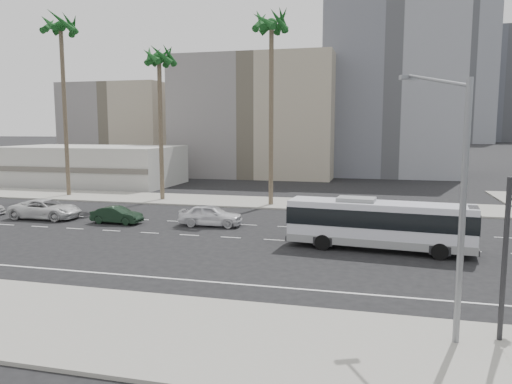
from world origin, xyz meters
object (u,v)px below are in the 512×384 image
(palm_near, at_px, (271,28))
(city_bus, at_px, (379,223))
(car_a, at_px, (211,215))
(car_c, at_px, (46,209))
(palm_far, at_px, (61,30))
(streetlight_corner, at_px, (455,189))
(palm_mid, at_px, (159,61))
(car_b, at_px, (117,215))

(palm_near, bearing_deg, city_bus, -56.31)
(car_a, relative_size, car_c, 0.84)
(car_c, xyz_separation_m, palm_far, (-6.40, 12.17, 16.72))
(city_bus, xyz_separation_m, palm_near, (-10.06, 15.09, 14.72))
(car_c, distance_m, streetlight_corner, 33.56)
(palm_near, relative_size, palm_mid, 1.17)
(car_b, xyz_separation_m, palm_near, (9.70, 11.47, 15.72))
(city_bus, height_order, palm_far, palm_far)
(car_a, relative_size, streetlight_corner, 0.51)
(city_bus, distance_m, car_c, 26.73)
(palm_far, bearing_deg, car_a, -29.64)
(streetlight_corner, distance_m, palm_mid, 38.06)
(car_b, height_order, streetlight_corner, streetlight_corner)
(car_a, distance_m, palm_mid, 19.49)
(palm_mid, relative_size, palm_far, 0.80)
(city_bus, xyz_separation_m, palm_far, (-32.81, 16.18, 15.86))
(streetlight_corner, bearing_deg, palm_near, 90.73)
(city_bus, distance_m, palm_mid, 29.35)
(car_b, bearing_deg, city_bus, -98.64)
(streetlight_corner, relative_size, palm_near, 0.52)
(palm_near, relative_size, palm_far, 0.94)
(car_b, distance_m, palm_far, 24.74)
(car_b, height_order, palm_near, palm_near)
(car_a, height_order, streetlight_corner, streetlight_corner)
(car_c, relative_size, palm_mid, 0.37)
(city_bus, relative_size, streetlight_corner, 1.18)
(car_b, bearing_deg, car_a, -81.14)
(palm_mid, bearing_deg, streetlight_corner, -49.73)
(city_bus, bearing_deg, car_a, 165.33)
(car_c, xyz_separation_m, palm_near, (16.36, 11.09, 15.59))
(palm_mid, bearing_deg, car_b, -81.58)
(streetlight_corner, height_order, palm_far, palm_far)
(car_a, xyz_separation_m, car_b, (-7.39, -0.92, -0.16))
(car_a, xyz_separation_m, palm_far, (-20.44, 11.63, 16.70))
(palm_mid, xyz_separation_m, palm_far, (-11.26, 0.46, 3.63))
(car_c, distance_m, palm_mid, 18.23)
(car_b, xyz_separation_m, palm_mid, (-1.79, 12.10, 13.23))
(city_bus, distance_m, streetlight_corner, 13.32)
(palm_mid, bearing_deg, palm_near, -3.12)
(palm_far, bearing_deg, car_b, -43.90)
(car_b, relative_size, palm_far, 0.21)
(city_bus, distance_m, car_a, 13.21)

